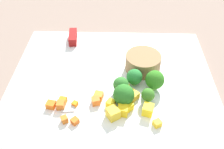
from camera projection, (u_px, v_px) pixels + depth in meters
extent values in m
plane|color=gray|center=(112.00, 82.00, 0.58)|extent=(4.00, 4.00, 0.00)
cube|color=white|center=(112.00, 80.00, 0.58)|extent=(0.45, 0.37, 0.01)
cylinder|color=olive|center=(143.00, 62.00, 0.58)|extent=(0.08, 0.08, 0.04)
cube|color=silver|center=(70.00, 86.00, 0.55)|extent=(0.04, 0.15, 0.00)
cube|color=maroon|center=(73.00, 37.00, 0.68)|extent=(0.03, 0.06, 0.02)
cube|color=orange|center=(99.00, 96.00, 0.52)|extent=(0.02, 0.02, 0.01)
cube|color=orange|center=(63.00, 101.00, 0.51)|extent=(0.02, 0.02, 0.01)
cube|color=orange|center=(51.00, 105.00, 0.51)|extent=(0.02, 0.02, 0.01)
cube|color=orange|center=(96.00, 101.00, 0.51)|extent=(0.02, 0.02, 0.01)
cube|color=orange|center=(75.00, 121.00, 0.48)|extent=(0.02, 0.02, 0.01)
cube|color=orange|center=(75.00, 104.00, 0.51)|extent=(0.01, 0.01, 0.01)
cube|color=orange|center=(64.00, 119.00, 0.48)|extent=(0.02, 0.02, 0.01)
cube|color=orange|center=(61.00, 105.00, 0.50)|extent=(0.02, 0.02, 0.02)
cube|color=yellow|center=(133.00, 95.00, 0.52)|extent=(0.03, 0.03, 0.01)
cube|color=yellow|center=(127.00, 88.00, 0.54)|extent=(0.01, 0.01, 0.01)
cube|color=yellow|center=(148.00, 110.00, 0.49)|extent=(0.02, 0.03, 0.02)
cube|color=yellow|center=(113.00, 113.00, 0.48)|extent=(0.03, 0.03, 0.02)
cube|color=yellow|center=(127.00, 106.00, 0.50)|extent=(0.03, 0.03, 0.02)
cube|color=yellow|center=(123.00, 111.00, 0.49)|extent=(0.02, 0.02, 0.02)
cube|color=yellow|center=(157.00, 123.00, 0.47)|extent=(0.02, 0.02, 0.01)
cube|color=yellow|center=(109.00, 103.00, 0.51)|extent=(0.02, 0.02, 0.01)
cylinder|color=#86C25B|center=(154.00, 86.00, 0.54)|extent=(0.01, 0.01, 0.01)
sphere|color=#2E781D|center=(155.00, 80.00, 0.53)|extent=(0.04, 0.04, 0.04)
cylinder|color=#93BB60|center=(121.00, 90.00, 0.54)|extent=(0.01, 0.01, 0.01)
sphere|color=#32752C|center=(121.00, 85.00, 0.53)|extent=(0.03, 0.03, 0.03)
cylinder|color=#93BD5A|center=(147.00, 100.00, 0.52)|extent=(0.01, 0.01, 0.01)
sphere|color=#387923|center=(148.00, 95.00, 0.51)|extent=(0.03, 0.03, 0.03)
cylinder|color=#86B356|center=(123.00, 101.00, 0.51)|extent=(0.01, 0.01, 0.01)
sphere|color=#2A7124|center=(124.00, 95.00, 0.50)|extent=(0.04, 0.04, 0.04)
cylinder|color=#8BB35E|center=(134.00, 82.00, 0.56)|extent=(0.01, 0.01, 0.01)
sphere|color=#277A32|center=(134.00, 77.00, 0.54)|extent=(0.03, 0.03, 0.03)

